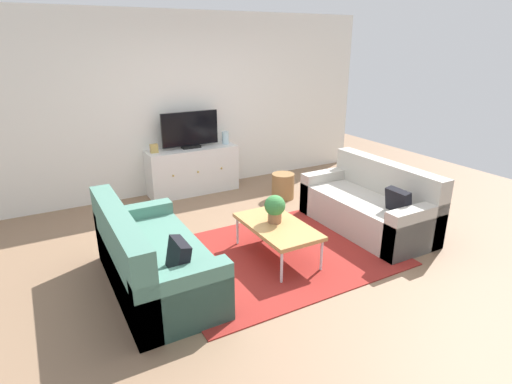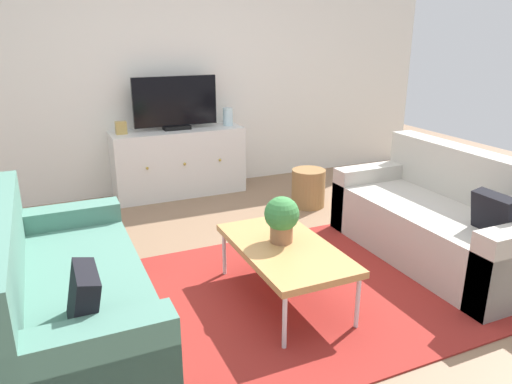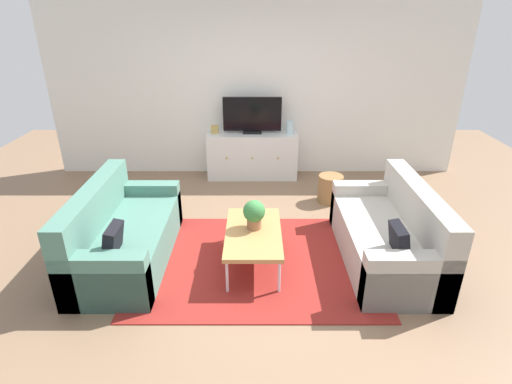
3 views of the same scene
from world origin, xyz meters
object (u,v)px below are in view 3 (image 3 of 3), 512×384
flat_screen_tv (252,115)px  mantel_clock (215,129)px  couch_left_side (120,237)px  glass_vase (290,127)px  tv_console (252,155)px  coffee_table (253,234)px  wicker_basket (330,189)px  couch_right_side (392,237)px  potted_plant (254,213)px

flat_screen_tv → mantel_clock: bearing=-178.0°
couch_left_side → glass_vase: size_ratio=8.81×
tv_console → mantel_clock: mantel_clock is taller
couch_left_side → coffee_table: bearing=-2.9°
couch_left_side → mantel_clock: bearing=71.5°
couch_left_side → flat_screen_tv: size_ratio=1.94×
couch_left_side → tv_console: couch_left_side is taller
glass_vase → wicker_basket: glass_vase is taller
couch_right_side → tv_console: bearing=122.1°
coffee_table → tv_console: (-0.03, 2.45, -0.01)m
mantel_clock → wicker_basket: size_ratio=0.34×
couch_left_side → tv_console: size_ratio=1.23×
couch_left_side → couch_right_side: (2.87, 0.00, 0.00)m
couch_right_side → flat_screen_tv: 2.91m
couch_right_side → tv_console: size_ratio=1.23×
wicker_basket → couch_right_side: bearing=-74.6°
glass_vase → potted_plant: bearing=-102.8°
coffee_table → glass_vase: 2.55m
flat_screen_tv → glass_vase: flat_screen_tv is taller
tv_console → wicker_basket: tv_console is taller
couch_right_side → flat_screen_tv: flat_screen_tv is taller
couch_left_side → coffee_table: couch_left_side is taller
flat_screen_tv → glass_vase: 0.61m
flat_screen_tv → wicker_basket: (1.09, -0.95, -0.80)m
tv_console → mantel_clock: size_ratio=10.77×
potted_plant → wicker_basket: potted_plant is taller
glass_vase → couch_right_side: bearing=-69.0°
tv_console → wicker_basket: 1.44m
tv_console → flat_screen_tv: 0.63m
coffee_table → mantel_clock: bearing=104.0°
potted_plant → flat_screen_tv: bearing=90.9°
flat_screen_tv → mantel_clock: size_ratio=6.84×
coffee_table → wicker_basket: size_ratio=2.69×
flat_screen_tv → coffee_table: bearing=-89.3°
couch_left_side → glass_vase: (1.96, 2.37, 0.53)m
coffee_table → flat_screen_tv: size_ratio=1.17×
mantel_clock → coffee_table: bearing=-76.0°
tv_console → wicker_basket: (1.09, -0.93, -0.17)m
couch_left_side → mantel_clock: size_ratio=13.26×
mantel_clock → couch_left_side: bearing=-108.5°
tv_console → glass_vase: (0.58, 0.00, 0.46)m
couch_left_side → flat_screen_tv: (1.38, 2.39, 0.71)m
glass_vase → coffee_table: bearing=-102.6°
glass_vase → mantel_clock: size_ratio=1.51×
flat_screen_tv → wicker_basket: 1.65m
glass_vase → mantel_clock: bearing=180.0°
glass_vase → mantel_clock: 1.16m
potted_plant → tv_console: 2.39m
couch_right_side → potted_plant: bearing=-179.8°
coffee_table → flat_screen_tv: flat_screen_tv is taller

